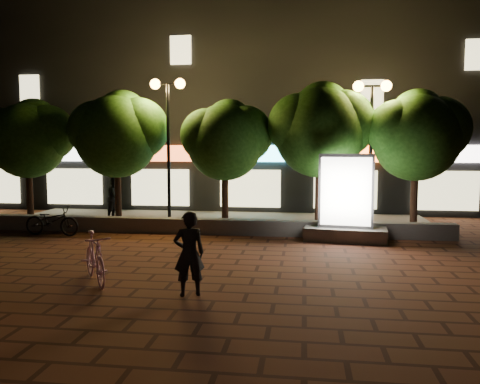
% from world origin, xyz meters
% --- Properties ---
extents(ground, '(80.00, 80.00, 0.00)m').
position_xyz_m(ground, '(0.00, 0.00, 0.00)').
color(ground, '#4F2619').
rests_on(ground, ground).
extents(retaining_wall, '(16.00, 0.45, 0.50)m').
position_xyz_m(retaining_wall, '(0.00, 4.00, 0.25)').
color(retaining_wall, slate).
rests_on(retaining_wall, ground).
extents(sidewalk, '(16.00, 5.00, 0.08)m').
position_xyz_m(sidewalk, '(0.00, 6.50, 0.04)').
color(sidewalk, slate).
rests_on(sidewalk, ground).
extents(building_block, '(28.00, 8.12, 11.30)m').
position_xyz_m(building_block, '(-0.01, 12.99, 5.00)').
color(building_block, black).
rests_on(building_block, ground).
extents(tree_far_left, '(3.36, 2.80, 4.63)m').
position_xyz_m(tree_far_left, '(-6.95, 5.46, 3.29)').
color(tree_far_left, '#321D13').
rests_on(tree_far_left, sidewalk).
extents(tree_left, '(3.60, 3.00, 4.89)m').
position_xyz_m(tree_left, '(-3.45, 5.46, 3.44)').
color(tree_left, '#321D13').
rests_on(tree_left, sidewalk).
extents(tree_mid, '(3.24, 2.70, 4.50)m').
position_xyz_m(tree_mid, '(0.55, 5.46, 3.22)').
color(tree_mid, '#321D13').
rests_on(tree_mid, sidewalk).
extents(tree_right, '(3.72, 3.10, 5.07)m').
position_xyz_m(tree_right, '(3.86, 5.46, 3.57)').
color(tree_right, '#321D13').
rests_on(tree_right, sidewalk).
extents(tree_far_right, '(3.48, 2.90, 4.76)m').
position_xyz_m(tree_far_right, '(7.05, 5.46, 3.37)').
color(tree_far_right, '#321D13').
rests_on(tree_far_right, sidewalk).
extents(street_lamp_left, '(1.26, 0.36, 5.18)m').
position_xyz_m(street_lamp_left, '(-1.50, 5.20, 4.03)').
color(street_lamp_left, black).
rests_on(street_lamp_left, sidewalk).
extents(street_lamp_right, '(1.26, 0.36, 4.98)m').
position_xyz_m(street_lamp_right, '(5.50, 5.20, 3.89)').
color(street_lamp_right, black).
rests_on(street_lamp_right, sidewalk).
extents(ad_kiosk, '(2.59, 1.54, 2.66)m').
position_xyz_m(ad_kiosk, '(4.58, 3.50, 1.07)').
color(ad_kiosk, slate).
rests_on(ad_kiosk, ground).
extents(scooter_pink, '(1.46, 1.74, 1.07)m').
position_xyz_m(scooter_pink, '(-1.04, -1.94, 0.54)').
color(scooter_pink, '#EA9FCF').
rests_on(scooter_pink, ground).
extents(rider, '(0.70, 0.59, 1.64)m').
position_xyz_m(rider, '(1.14, -2.51, 0.82)').
color(rider, black).
rests_on(rider, ground).
extents(scooter_parked, '(1.91, 0.76, 0.98)m').
position_xyz_m(scooter_parked, '(-4.78, 3.00, 0.49)').
color(scooter_parked, black).
rests_on(scooter_parked, ground).
extents(pedestrian, '(0.71, 0.86, 1.63)m').
position_xyz_m(pedestrian, '(-4.04, 6.43, 0.90)').
color(pedestrian, black).
rests_on(pedestrian, sidewalk).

